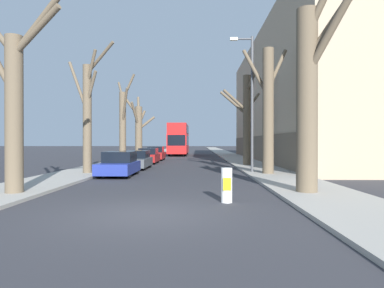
% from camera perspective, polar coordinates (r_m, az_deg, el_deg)
% --- Properties ---
extents(ground_plane, '(300.00, 300.00, 0.00)m').
position_cam_1_polar(ground_plane, '(9.27, -7.65, -11.56)').
color(ground_plane, '#333338').
extents(sidewalk_left, '(3.08, 120.00, 0.12)m').
position_cam_1_polar(sidewalk_left, '(59.42, -5.80, -1.45)').
color(sidewalk_left, '#A39E93').
rests_on(sidewalk_left, ground).
extents(sidewalk_right, '(3.08, 120.00, 0.12)m').
position_cam_1_polar(sidewalk_right, '(59.15, 5.23, -1.46)').
color(sidewalk_right, '#A39E93').
rests_on(sidewalk_right, ground).
extents(building_facade_right, '(10.08, 35.16, 12.56)m').
position_cam_1_polar(building_facade_right, '(36.81, 18.33, 7.12)').
color(building_facade_right, tan).
rests_on(building_facade_right, ground).
extents(street_tree_left_0, '(4.21, 2.89, 7.35)m').
position_cam_1_polar(street_tree_left_0, '(13.77, -27.45, 6.84)').
color(street_tree_left_0, brown).
rests_on(street_tree_left_0, ground).
extents(street_tree_left_1, '(3.42, 2.34, 7.50)m').
position_cam_1_polar(street_tree_left_1, '(20.86, -17.03, 5.02)').
color(street_tree_left_1, brown).
rests_on(street_tree_left_1, ground).
extents(street_tree_left_2, '(2.08, 3.68, 7.74)m').
position_cam_1_polar(street_tree_left_2, '(30.18, -11.44, 3.36)').
color(street_tree_left_2, brown).
rests_on(street_tree_left_2, ground).
extents(street_tree_left_3, '(3.21, 3.61, 7.09)m').
position_cam_1_polar(street_tree_left_3, '(38.48, -8.88, 2.49)').
color(street_tree_left_3, brown).
rests_on(street_tree_left_3, ground).
extents(street_tree_right_0, '(1.92, 2.33, 7.77)m').
position_cam_1_polar(street_tree_right_0, '(13.06, 19.06, 8.33)').
color(street_tree_right_0, brown).
rests_on(street_tree_right_0, ground).
extents(street_tree_right_1, '(2.78, 1.79, 7.53)m').
position_cam_1_polar(street_tree_right_1, '(20.16, 12.55, 6.04)').
color(street_tree_right_1, brown).
rests_on(street_tree_right_1, ground).
extents(street_tree_right_2, '(3.44, 3.71, 7.23)m').
position_cam_1_polar(street_tree_right_2, '(27.20, 9.05, 4.41)').
color(street_tree_right_2, brown).
rests_on(street_tree_right_2, ground).
extents(double_decker_bus, '(2.60, 10.83, 4.41)m').
position_cam_1_polar(double_decker_bus, '(49.35, -2.22, 1.02)').
color(double_decker_bus, red).
rests_on(double_decker_bus, ground).
extents(parked_car_0, '(1.79, 3.93, 1.37)m').
position_cam_1_polar(parked_car_0, '(19.69, -12.05, -3.35)').
color(parked_car_0, navy).
rests_on(parked_car_0, ground).
extents(parked_car_1, '(1.86, 4.27, 1.30)m').
position_cam_1_polar(parked_car_1, '(24.79, -9.32, -2.65)').
color(parked_car_1, '#4C5156').
rests_on(parked_car_1, ground).
extents(parked_car_2, '(1.71, 3.98, 1.36)m').
position_cam_1_polar(parked_car_2, '(30.70, -7.31, -2.02)').
color(parked_car_2, maroon).
rests_on(parked_car_2, ground).
extents(parked_car_3, '(1.72, 3.94, 1.44)m').
position_cam_1_polar(parked_car_3, '(36.06, -6.06, -1.63)').
color(parked_car_3, maroon).
rests_on(parked_car_3, ground).
extents(lamp_post, '(1.40, 0.20, 8.26)m').
position_cam_1_polar(lamp_post, '(21.04, 9.73, 7.66)').
color(lamp_post, '#4C4F54').
rests_on(lamp_post, ground).
extents(traffic_bollard, '(0.35, 0.36, 1.09)m').
position_cam_1_polar(traffic_bollard, '(10.91, 5.80, -6.84)').
color(traffic_bollard, white).
rests_on(traffic_bollard, ground).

